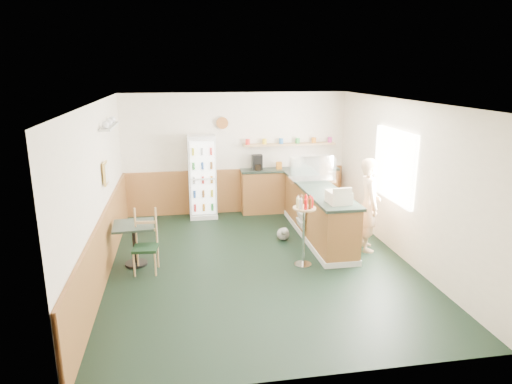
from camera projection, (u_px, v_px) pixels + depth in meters
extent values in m
plane|color=black|center=(259.00, 263.00, 7.73)|extent=(6.00, 6.00, 0.00)
cube|color=#F4E6D0|center=(236.00, 154.00, 10.24)|extent=(5.00, 0.02, 2.70)
cube|color=#F4E6D0|center=(98.00, 193.00, 6.97)|extent=(0.02, 6.00, 2.70)
cube|color=#F4E6D0|center=(404.00, 180.00, 7.78)|extent=(0.02, 6.00, 2.70)
cube|color=white|center=(259.00, 101.00, 7.02)|extent=(5.00, 6.00, 0.02)
cube|color=#9F6033|center=(237.00, 191.00, 10.43)|extent=(4.98, 0.05, 1.00)
cube|color=#9F6033|center=(105.00, 245.00, 7.20)|extent=(0.05, 5.98, 1.00)
cube|color=white|center=(394.00, 165.00, 8.01)|extent=(0.06, 1.45, 1.25)
cube|color=gold|center=(106.00, 173.00, 7.41)|extent=(0.03, 0.32, 0.38)
cube|color=silver|center=(109.00, 126.00, 7.71)|extent=(0.18, 1.20, 0.03)
cylinder|color=#9A5826|center=(222.00, 123.00, 9.95)|extent=(0.26, 0.04, 0.26)
cube|color=#9F6033|center=(318.00, 214.00, 8.85)|extent=(0.60, 2.95, 0.95)
cube|color=silver|center=(317.00, 234.00, 8.96)|extent=(0.64, 2.97, 0.10)
cube|color=#25342A|center=(319.00, 188.00, 8.72)|extent=(0.68, 3.01, 0.05)
cube|color=#9F6033|center=(289.00, 191.00, 10.47)|extent=(2.20, 0.38, 0.95)
cube|color=#25342A|center=(290.00, 170.00, 10.33)|extent=(2.24, 0.42, 0.05)
cube|color=tan|center=(289.00, 144.00, 10.26)|extent=(2.10, 0.22, 0.04)
cube|color=black|center=(257.00, 162.00, 10.16)|extent=(0.22, 0.18, 0.34)
cylinder|color=#B2664C|center=(248.00, 142.00, 10.09)|extent=(0.10, 0.10, 0.12)
cylinder|color=#B2664C|center=(265.00, 141.00, 10.15)|extent=(0.10, 0.10, 0.12)
cylinder|color=#B2664C|center=(281.00, 141.00, 10.21)|extent=(0.10, 0.10, 0.12)
cylinder|color=#B2664C|center=(298.00, 141.00, 10.27)|extent=(0.10, 0.10, 0.12)
cylinder|color=#B2664C|center=(314.00, 140.00, 10.33)|extent=(0.10, 0.10, 0.12)
cylinder|color=#B2664C|center=(330.00, 140.00, 10.39)|extent=(0.10, 0.10, 0.12)
cube|color=white|center=(202.00, 176.00, 10.01)|extent=(0.60, 0.42, 1.82)
cube|color=white|center=(203.00, 178.00, 9.79)|extent=(0.50, 0.02, 1.60)
cube|color=silver|center=(203.00, 179.00, 9.72)|extent=(0.54, 0.02, 1.66)
cube|color=silver|center=(312.00, 180.00, 9.16)|extent=(0.87, 0.46, 0.06)
cube|color=silver|center=(312.00, 168.00, 9.10)|extent=(0.85, 0.44, 0.44)
cube|color=beige|center=(339.00, 197.00, 7.64)|extent=(0.38, 0.40, 0.21)
imported|color=tan|center=(369.00, 205.00, 8.14)|extent=(0.50, 0.63, 1.69)
cylinder|color=silver|center=(303.00, 264.00, 7.67)|extent=(0.29, 0.29, 0.02)
cylinder|color=silver|center=(304.00, 237.00, 7.54)|extent=(0.04, 0.04, 0.99)
cylinder|color=tan|center=(304.00, 208.00, 7.41)|extent=(0.38, 0.38, 0.03)
cylinder|color=red|center=(310.00, 201.00, 7.45)|extent=(0.05, 0.05, 0.17)
cylinder|color=red|center=(306.00, 201.00, 7.50)|extent=(0.05, 0.05, 0.17)
cylinder|color=red|center=(301.00, 201.00, 7.49)|extent=(0.05, 0.05, 0.17)
cylinder|color=red|center=(298.00, 202.00, 7.44)|extent=(0.05, 0.05, 0.17)
cylinder|color=red|center=(298.00, 203.00, 7.36)|extent=(0.05, 0.05, 0.17)
cylinder|color=red|center=(301.00, 204.00, 7.30)|extent=(0.05, 0.05, 0.17)
cylinder|color=red|center=(306.00, 205.00, 7.28)|extent=(0.05, 0.05, 0.17)
cylinder|color=red|center=(310.00, 204.00, 7.31)|extent=(0.05, 0.05, 0.17)
cylinder|color=red|center=(312.00, 203.00, 7.37)|extent=(0.05, 0.05, 0.17)
cube|color=black|center=(301.00, 227.00, 8.80)|extent=(0.05, 0.41, 0.03)
cube|color=silver|center=(300.00, 223.00, 8.77)|extent=(0.09, 0.38, 0.14)
cube|color=black|center=(302.00, 218.00, 8.75)|extent=(0.05, 0.41, 0.03)
cube|color=silver|center=(301.00, 215.00, 8.73)|extent=(0.09, 0.38, 0.14)
cube|color=black|center=(302.00, 210.00, 8.71)|extent=(0.05, 0.41, 0.03)
cube|color=silver|center=(301.00, 206.00, 8.69)|extent=(0.09, 0.38, 0.14)
cylinder|color=black|center=(136.00, 264.00, 7.68)|extent=(0.37, 0.37, 0.04)
cylinder|color=black|center=(135.00, 245.00, 7.60)|extent=(0.07, 0.07, 0.65)
cube|color=#25342A|center=(133.00, 225.00, 7.51)|extent=(0.69, 0.69, 0.04)
cube|color=black|center=(146.00, 248.00, 7.31)|extent=(0.42, 0.42, 0.05)
cylinder|color=tan|center=(135.00, 265.00, 7.18)|extent=(0.03, 0.03, 0.40)
cylinder|color=tan|center=(156.00, 264.00, 7.23)|extent=(0.03, 0.03, 0.40)
cylinder|color=tan|center=(137.00, 257.00, 7.49)|extent=(0.03, 0.03, 0.40)
cylinder|color=tan|center=(157.00, 256.00, 7.55)|extent=(0.03, 0.03, 0.40)
cube|color=tan|center=(145.00, 226.00, 7.39)|extent=(0.35, 0.07, 0.62)
sphere|color=#989893|center=(283.00, 234.00, 8.77)|extent=(0.24, 0.24, 0.24)
sphere|color=#989893|center=(285.00, 231.00, 8.63)|extent=(0.14, 0.14, 0.14)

